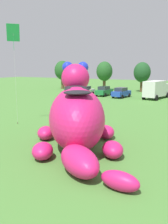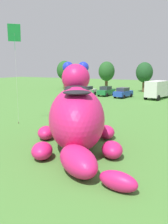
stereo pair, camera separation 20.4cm
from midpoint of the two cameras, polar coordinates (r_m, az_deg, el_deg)
name	(u,v)px [view 1 (the left image)]	position (r m, az deg, el deg)	size (l,w,h in m)	color
ground_plane	(85,149)	(16.26, -0.22, -8.49)	(160.00, 160.00, 0.00)	#4C8438
giant_inflatable_creature	(77,117)	(15.95, -1.99, -1.16)	(9.34, 9.25, 5.65)	#E01E6B
car_white	(85,91)	(44.82, 0.10, 4.93)	(2.29, 4.27, 1.72)	white
car_green	(104,91)	(44.74, 4.55, 4.88)	(2.11, 4.19, 1.72)	#1E7238
car_blue	(121,93)	(42.47, 8.51, 4.49)	(2.41, 4.31, 1.72)	#2347B7
box_truck	(156,89)	(42.17, 16.30, 5.15)	(3.36, 6.67, 2.95)	silver
tree_far_left	(62,71)	(58.80, -5.14, 9.58)	(3.68, 3.68, 6.53)	brown
tree_left	(104,71)	(55.12, 4.66, 9.37)	(3.56, 3.56, 6.31)	brown
tree_mid_left	(142,72)	(52.52, 13.23, 8.92)	(3.45, 3.45, 6.12)	brown
spectator_near_inflatable	(61,106)	(27.82, -5.47, 1.34)	(0.38, 0.26, 1.71)	#2D334C
spectator_mid_field	(91,94)	(39.43, 1.41, 4.12)	(0.38, 0.26, 1.71)	#2D334C
tethered_flying_kite	(13,34)	(23.44, -16.38, 16.92)	(1.13, 1.13, 8.93)	brown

